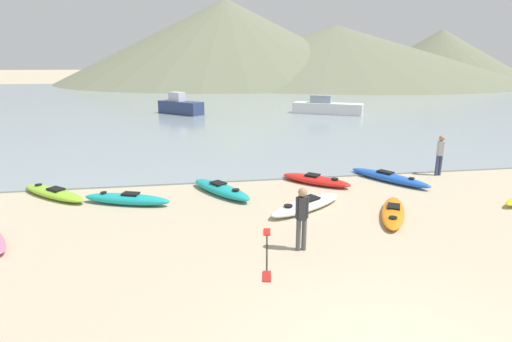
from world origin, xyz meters
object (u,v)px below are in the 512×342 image
Objects in this scene: kayak_on_sand_8 at (221,189)px; loose_paddle at (267,252)px; moored_boat_2 at (180,106)px; moored_boat_3 at (211,87)px; moored_boat_0 at (324,86)px; kayak_on_sand_4 at (393,212)px; moored_boat_1 at (327,107)px; person_near_foreground at (302,215)px; kayak_on_sand_5 at (307,205)px; kayak_on_sand_1 at (389,177)px; kayak_on_sand_2 at (54,193)px; kayak_on_sand_7 at (316,180)px; person_near_waterline at (440,153)px; kayak_on_sand_0 at (127,199)px.

kayak_on_sand_8 reaches higher than loose_paddle.
moored_boat_3 is (4.16, 27.84, -0.20)m from moored_boat_2.
moored_boat_0 is 1.06× the size of moored_boat_2.
moored_boat_3 reaches higher than kayak_on_sand_4.
moored_boat_1 reaches higher than moored_boat_3.
moored_boat_0 is at bearing 70.05° from loose_paddle.
loose_paddle is at bearing -112.07° from moored_boat_1.
kayak_on_sand_5 is at bearing 70.89° from person_near_foreground.
moored_boat_0 reaches higher than kayak_on_sand_1.
kayak_on_sand_2 is 9.06m from person_near_foreground.
kayak_on_sand_1 is 1.22× the size of kayak_on_sand_7.
kayak_on_sand_2 is at bearing 141.34° from loose_paddle.
kayak_on_sand_7 is 1.54× the size of person_near_waterline.
person_near_waterline reaches higher than kayak_on_sand_5.
kayak_on_sand_8 is (-2.57, 1.92, 0.02)m from kayak_on_sand_5.
person_near_foreground reaches higher than kayak_on_sand_0.
moored_boat_2 is at bearing -129.87° from moored_boat_0.
moored_boat_1 is at bearing 84.85° from person_near_waterline.
moored_boat_0 is 55.46m from loose_paddle.
moored_boat_1 reaches higher than kayak_on_sand_2.
kayak_on_sand_7 is (1.10, 2.55, -0.00)m from kayak_on_sand_5.
kayak_on_sand_5 is 1.03× the size of kayak_on_sand_8.
kayak_on_sand_1 is 2.58m from person_near_waterline.
kayak_on_sand_8 is at bearing 109.56° from person_near_foreground.
moored_boat_2 is (-4.38, 23.70, 0.54)m from kayak_on_sand_5.
kayak_on_sand_1 is 0.54× the size of moored_boat_1.
loose_paddle is (2.59, -26.37, -0.69)m from moored_boat_2.
kayak_on_sand_8 is 0.69× the size of moored_boat_0.
moored_boat_1 is (9.04, 24.43, -0.32)m from person_near_foreground.
kayak_on_sand_5 is (8.29, -2.53, 0.01)m from kayak_on_sand_2.
kayak_on_sand_8 reaches higher than kayak_on_sand_5.
moored_boat_0 is 1.52× the size of loose_paddle.
moored_boat_0 is at bearing 70.89° from kayak_on_sand_5.
moored_boat_3 is (0.72, 54.23, -0.43)m from person_near_foreground.
kayak_on_sand_0 is 6.32m from person_near_foreground.
moored_boat_3 is (-8.33, 29.80, -0.11)m from moored_boat_1.
kayak_on_sand_5 is 0.71× the size of moored_boat_0.
moored_boat_0 is at bearing 50.13° from moored_boat_2.
kayak_on_sand_5 is at bearing 56.23° from loose_paddle.
moored_boat_3 is (-6.63, 48.65, -0.45)m from person_near_waterline.
kayak_on_sand_4 is 1.66× the size of person_near_waterline.
person_near_foreground reaches higher than kayak_on_sand_2.
person_near_foreground reaches higher than kayak_on_sand_7.
person_near_waterline reaches higher than kayak_on_sand_1.
person_near_waterline is at bearing 44.14° from kayak_on_sand_4.
kayak_on_sand_8 is at bearing -118.32° from moored_boat_1.
kayak_on_sand_1 is 3.72m from kayak_on_sand_4.
kayak_on_sand_7 is at bearing 61.05° from loose_paddle.
kayak_on_sand_2 is 1.03× the size of kayak_on_sand_4.
loose_paddle is at bearing -123.77° from kayak_on_sand_5.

